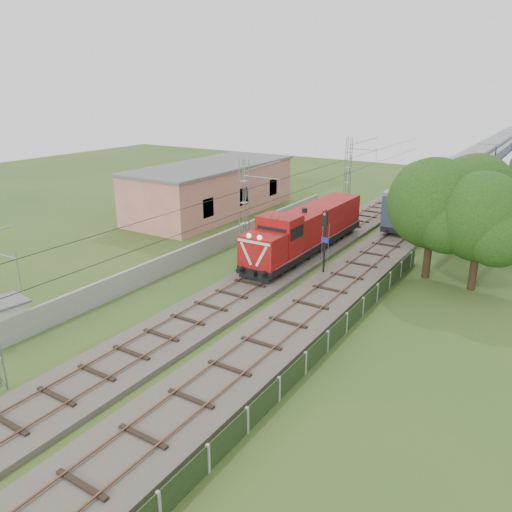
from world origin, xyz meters
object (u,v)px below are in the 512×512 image
Objects in this scene: relay_hut at (7,318)px; locomotive at (307,229)px; signal_post at (325,231)px; coach_rake at (485,155)px.

locomotive is at bearing 70.66° from relay_hut.
relay_hut is at bearing -121.42° from signal_post.
relay_hut is at bearing -109.34° from locomotive.
signal_post is (-1.77, -57.24, 0.80)m from coach_rake.
signal_post is at bearing -48.81° from locomotive.
locomotive reaches higher than coach_rake.
locomotive reaches higher than relay_hut.
coach_rake is 57.27m from signal_post.
coach_rake is (5.00, 53.55, 0.42)m from locomotive.
signal_post is 20.51m from relay_hut.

